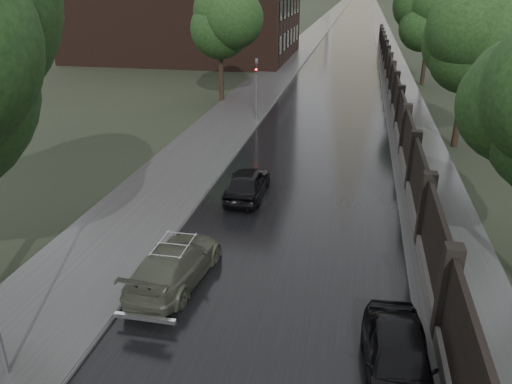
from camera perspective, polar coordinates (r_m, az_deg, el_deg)
name	(u,v)px	position (r m, az deg, el deg)	size (l,w,h in m)	color
road	(359,5)	(196.32, 11.69, 20.20)	(8.00, 420.00, 0.02)	black
sidewalk_left	(342,5)	(196.47, 9.83, 20.35)	(4.00, 420.00, 0.16)	#2D2D2D
verge_right	(375,5)	(196.34, 13.40, 20.08)	(3.00, 420.00, 0.08)	#2D2D2D
fence_right	(393,90)	(38.96, 15.42, 11.19)	(0.45, 75.72, 2.70)	#383533
tree_left_far	(220,29)	(37.64, -4.14, 18.06)	(4.25, 4.25, 7.39)	black
tree_right_b	(469,55)	(28.88, 23.14, 14.23)	(4.08, 4.08, 7.01)	black
tree_right_c	(429,26)	(46.59, 19.20, 17.52)	(4.08, 4.08, 7.01)	black
traffic_light	(257,84)	(32.35, 0.07, 12.20)	(0.16, 0.32, 4.00)	#59595E
volga_sedan	(175,264)	(15.42, -9.24, -8.07)	(1.74, 4.28, 1.24)	#404436
hatchback_left	(247,183)	(21.00, -0.99, 1.04)	(1.51, 3.75, 1.28)	black
car_right_near	(398,359)	(12.27, 15.95, -17.91)	(1.54, 3.84, 1.31)	black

